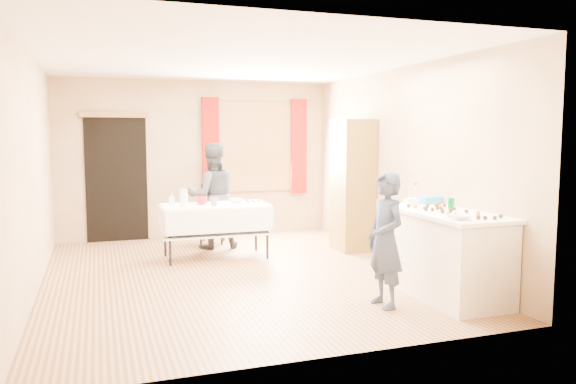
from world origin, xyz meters
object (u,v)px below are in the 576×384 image
object	(u,v)px
cabinet	(353,185)
counter	(444,254)
chair	(213,225)
party_table	(216,226)
woman	(213,196)
girl	(386,240)

from	to	relation	value
cabinet	counter	size ratio (longest dim) A/B	1.23
chair	cabinet	bearing A→B (deg)	-14.51
party_table	woman	xyz separation A→B (m)	(0.10, 0.67, 0.35)
counter	woman	xyz separation A→B (m)	(-1.85, 3.28, 0.34)
cabinet	woman	distance (m)	2.11
party_table	girl	world-z (taller)	girl
party_table	chair	xyz separation A→B (m)	(0.17, 1.08, -0.17)
cabinet	counter	world-z (taller)	cabinet
cabinet	party_table	size ratio (longest dim) A/B	1.30
girl	woman	world-z (taller)	woman
cabinet	girl	world-z (taller)	cabinet
girl	chair	bearing A→B (deg)	-169.85
party_table	chair	world-z (taller)	chair
party_table	girl	xyz separation A→B (m)	(1.16, -2.74, 0.23)
party_table	counter	bearing A→B (deg)	-52.85
girl	counter	bearing A→B (deg)	95.75
cabinet	counter	bearing A→B (deg)	-92.30
counter	chair	size ratio (longest dim) A/B	1.70
cabinet	counter	xyz separation A→B (m)	(-0.10, -2.49, -0.51)
counter	girl	bearing A→B (deg)	-169.93
cabinet	chair	size ratio (longest dim) A/B	2.09
chair	girl	distance (m)	3.97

